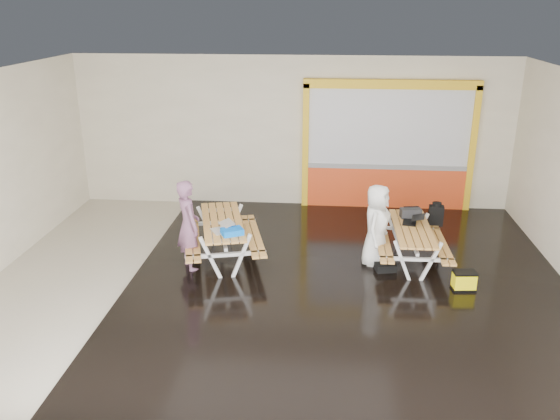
# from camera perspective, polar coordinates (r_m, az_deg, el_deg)

# --- Properties ---
(room) EXTENTS (10.02, 8.02, 3.52)m
(room) POSITION_cam_1_polar(r_m,az_deg,el_deg) (9.37, -0.47, 2.42)
(room) COLOR #B7AD9A
(room) RESTS_ON ground
(deck) EXTENTS (7.50, 7.98, 0.05)m
(deck) POSITION_cam_1_polar(r_m,az_deg,el_deg) (10.00, 6.76, -7.24)
(deck) COLOR black
(deck) RESTS_ON room
(kiosk) EXTENTS (3.88, 0.16, 3.00)m
(kiosk) POSITION_cam_1_polar(r_m,az_deg,el_deg) (13.27, 10.71, 6.01)
(kiosk) COLOR #EB491C
(kiosk) RESTS_ON room
(picnic_table_left) EXTENTS (1.84, 2.32, 0.82)m
(picnic_table_left) POSITION_cam_1_polar(r_m,az_deg,el_deg) (10.59, -5.75, -2.02)
(picnic_table_left) COLOR gold
(picnic_table_left) RESTS_ON deck
(picnic_table_right) EXTENTS (1.29, 1.87, 0.75)m
(picnic_table_right) POSITION_cam_1_polar(r_m,az_deg,el_deg) (10.68, 13.03, -2.56)
(picnic_table_right) COLOR gold
(picnic_table_right) RESTS_ON deck
(person_left) EXTENTS (0.67, 0.73, 1.68)m
(person_left) POSITION_cam_1_polar(r_m,az_deg,el_deg) (10.26, -9.14, -1.55)
(person_left) COLOR #7F516F
(person_left) RESTS_ON deck
(person_right) EXTENTS (0.70, 0.87, 1.54)m
(person_right) POSITION_cam_1_polar(r_m,az_deg,el_deg) (10.45, 9.63, -1.56)
(person_right) COLOR white
(person_right) RESTS_ON deck
(laptop_left) EXTENTS (0.48, 0.47, 0.16)m
(laptop_left) POSITION_cam_1_polar(r_m,az_deg,el_deg) (10.04, -5.83, -1.81)
(laptop_left) COLOR silver
(laptop_left) RESTS_ON picnic_table_left
(laptop_right) EXTENTS (0.44, 0.40, 0.16)m
(laptop_right) POSITION_cam_1_polar(r_m,az_deg,el_deg) (10.78, 13.12, -1.04)
(laptop_right) COLOR black
(laptop_right) RESTS_ON picnic_table_right
(blue_pouch) EXTENTS (0.44, 0.39, 0.11)m
(blue_pouch) POSITION_cam_1_polar(r_m,az_deg,el_deg) (9.87, -4.81, -2.16)
(blue_pouch) COLOR blue
(blue_pouch) RESTS_ON picnic_table_left
(toolbox) EXTENTS (0.41, 0.25, 0.22)m
(toolbox) POSITION_cam_1_polar(r_m,az_deg,el_deg) (11.06, 12.93, -0.28)
(toolbox) COLOR black
(toolbox) RESTS_ON picnic_table_right
(backpack) EXTENTS (0.29, 0.20, 0.47)m
(backpack) POSITION_cam_1_polar(r_m,az_deg,el_deg) (11.58, 15.33, -0.39)
(backpack) COLOR black
(backpack) RESTS_ON picnic_table_right
(dark_case) EXTENTS (0.41, 0.34, 0.13)m
(dark_case) POSITION_cam_1_polar(r_m,az_deg,el_deg) (10.46, 10.48, -5.61)
(dark_case) COLOR black
(dark_case) RESTS_ON deck
(fluke_bag) EXTENTS (0.40, 0.29, 0.33)m
(fluke_bag) POSITION_cam_1_polar(r_m,az_deg,el_deg) (10.08, 17.91, -6.77)
(fluke_bag) COLOR black
(fluke_bag) RESTS_ON deck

